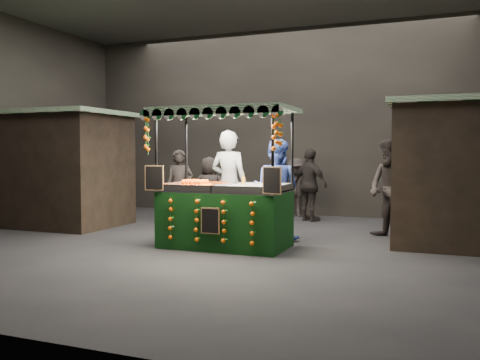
% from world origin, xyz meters
% --- Properties ---
extents(ground, '(12.00, 12.00, 0.00)m').
position_xyz_m(ground, '(0.00, 0.00, 0.00)').
color(ground, black).
rests_on(ground, ground).
extents(market_hall, '(12.10, 10.10, 5.05)m').
position_xyz_m(market_hall, '(0.00, 0.00, 3.38)').
color(market_hall, black).
rests_on(market_hall, ground).
extents(neighbour_stall_left, '(3.00, 2.20, 2.60)m').
position_xyz_m(neighbour_stall_left, '(-4.40, 1.00, 1.31)').
color(neighbour_stall_left, black).
rests_on(neighbour_stall_left, ground).
extents(neighbour_stall_right, '(3.00, 2.20, 2.60)m').
position_xyz_m(neighbour_stall_right, '(4.40, 1.50, 1.31)').
color(neighbour_stall_right, black).
rests_on(neighbour_stall_right, ground).
extents(juice_stall, '(2.52, 1.48, 2.45)m').
position_xyz_m(juice_stall, '(0.27, -0.21, 0.76)').
color(juice_stall, black).
rests_on(juice_stall, ground).
extents(vendor_grey, '(0.79, 0.54, 2.11)m').
position_xyz_m(vendor_grey, '(-0.13, 0.91, 1.05)').
color(vendor_grey, slate).
rests_on(vendor_grey, ground).
extents(vendor_blue, '(0.98, 0.79, 1.92)m').
position_xyz_m(vendor_blue, '(0.86, 0.88, 0.96)').
color(vendor_blue, navy).
rests_on(vendor_blue, ground).
extents(shopper_0, '(0.72, 0.57, 1.74)m').
position_xyz_m(shopper_0, '(-1.72, 1.81, 0.87)').
color(shopper_0, '#2C2624').
rests_on(shopper_0, ground).
extents(shopper_1, '(1.20, 1.17, 1.95)m').
position_xyz_m(shopper_1, '(2.88, 1.80, 0.97)').
color(shopper_1, '#292321').
rests_on(shopper_1, ground).
extents(shopper_2, '(1.12, 0.89, 1.77)m').
position_xyz_m(shopper_2, '(0.80, 3.81, 0.89)').
color(shopper_2, black).
rests_on(shopper_2, ground).
extents(shopper_3, '(1.13, 1.01, 1.52)m').
position_xyz_m(shopper_3, '(0.22, 4.58, 0.76)').
color(shopper_3, '#292321').
rests_on(shopper_3, ground).
extents(shopper_4, '(0.87, 0.67, 1.57)m').
position_xyz_m(shopper_4, '(-1.34, 2.57, 0.79)').
color(shopper_4, '#2C2624').
rests_on(shopper_4, ground).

